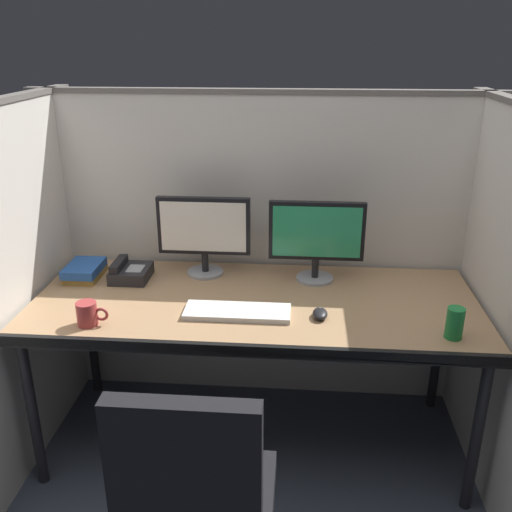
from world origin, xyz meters
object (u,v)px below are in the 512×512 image
at_px(coffee_mug, 88,314).
at_px(monitor_right, 316,236).
at_px(monitor_left, 204,231).
at_px(desk, 255,311).
at_px(soda_can, 455,323).
at_px(desk_phone, 130,272).
at_px(computer_mouse, 320,314).
at_px(book_stack, 85,271).
at_px(keyboard_main, 237,312).

bearing_deg(coffee_mug, monitor_right, 29.71).
distance_m(monitor_left, coffee_mug, 0.68).
bearing_deg(desk, soda_can, -18.45).
relative_size(desk_phone, coffee_mug, 1.51).
relative_size(desk, soda_can, 15.57).
height_order(monitor_left, computer_mouse, monitor_left).
distance_m(desk, computer_mouse, 0.31).
bearing_deg(computer_mouse, desk_phone, 160.06).
relative_size(monitor_left, computer_mouse, 4.48).
xyz_separation_m(desk, coffee_mug, (-0.63, -0.27, 0.10)).
xyz_separation_m(desk, monitor_right, (0.26, 0.24, 0.27)).
distance_m(desk, book_stack, 0.84).
relative_size(monitor_right, coffee_mug, 3.41).
height_order(book_stack, soda_can, soda_can).
height_order(keyboard_main, computer_mouse, computer_mouse).
bearing_deg(monitor_right, soda_can, -44.33).
bearing_deg(book_stack, computer_mouse, -16.20).
relative_size(computer_mouse, soda_can, 0.79).
bearing_deg(keyboard_main, desk, 65.91).
height_order(keyboard_main, book_stack, book_stack).
bearing_deg(desk_phone, book_stack, -179.90).
bearing_deg(coffee_mug, monitor_left, 55.32).
relative_size(monitor_left, desk_phone, 2.26).
height_order(desk, monitor_right, monitor_right).
bearing_deg(monitor_left, keyboard_main, -63.84).
relative_size(keyboard_main, computer_mouse, 4.48).
bearing_deg(desk_phone, keyboard_main, -30.39).
height_order(coffee_mug, soda_can, soda_can).
distance_m(desk_phone, coffee_mug, 0.45).
bearing_deg(keyboard_main, soda_can, -8.41).
distance_m(desk, keyboard_main, 0.16).
relative_size(desk, monitor_left, 4.42).
height_order(keyboard_main, desk_phone, desk_phone).
bearing_deg(desk, keyboard_main, -114.09).
distance_m(desk, soda_can, 0.82).
distance_m(monitor_right, coffee_mug, 1.04).
xyz_separation_m(monitor_right, desk_phone, (-0.86, -0.06, -0.18)).
relative_size(desk, monitor_right, 4.42).
bearing_deg(monitor_right, computer_mouse, -87.69).
height_order(desk, coffee_mug, coffee_mug).
bearing_deg(soda_can, desk, 161.55).
height_order(monitor_left, soda_can, monitor_left).
bearing_deg(keyboard_main, monitor_right, 49.61).
bearing_deg(desk_phone, desk, -16.91).
height_order(desk, book_stack, book_stack).
relative_size(keyboard_main, book_stack, 1.95).
bearing_deg(desk_phone, monitor_right, 3.96).
xyz_separation_m(monitor_left, desk_phone, (-0.34, -0.09, -0.18)).
xyz_separation_m(monitor_left, book_stack, (-0.55, -0.09, -0.18)).
bearing_deg(coffee_mug, computer_mouse, 8.33).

